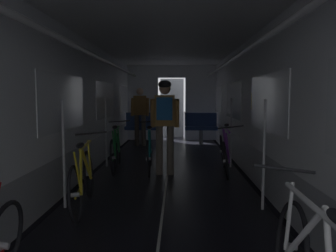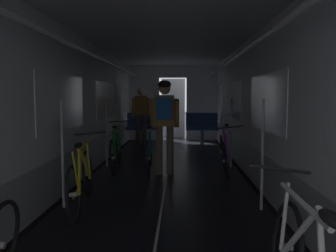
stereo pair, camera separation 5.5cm
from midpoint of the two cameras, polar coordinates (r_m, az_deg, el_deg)
name	(u,v)px [view 1 (the left image)]	position (r m, az deg, el deg)	size (l,w,h in m)	color
train_car_shell	(167,81)	(5.75, -0.52, 7.61)	(3.14, 12.34, 2.57)	black
bench_seat_far_left	(141,125)	(10.31, -4.64, 0.15)	(0.98, 0.51, 0.95)	gray
bench_seat_far_right	(201,125)	(10.27, 5.39, 0.12)	(0.98, 0.51, 0.95)	gray
bicycle_green	(116,151)	(6.68, -9.03, -4.12)	(0.44, 1.69, 0.94)	black
bicycle_yellow	(83,180)	(4.49, -14.50, -8.73)	(0.44, 1.69, 0.95)	black
bicycle_purple	(224,153)	(6.43, 9.20, -4.50)	(0.44, 1.69, 0.95)	black
person_cyclist_aisle	(165,117)	(6.15, -0.80, 1.60)	(0.53, 0.39, 1.73)	brown
bicycle_teal_in_aisle	(149,152)	(6.51, -3.40, -4.31)	(0.44, 1.69, 0.94)	black
person_standing_near_bench	(140,112)	(9.91, -4.88, 2.31)	(0.53, 0.23, 1.69)	brown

